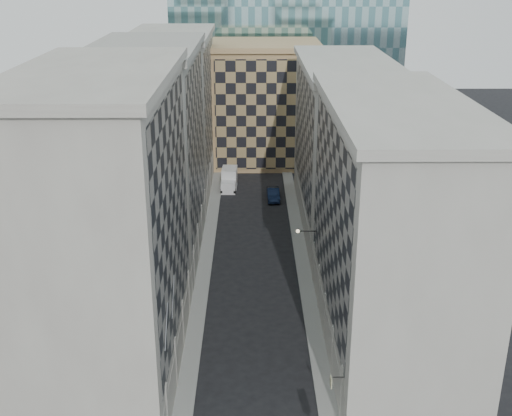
{
  "coord_description": "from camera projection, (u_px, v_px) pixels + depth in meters",
  "views": [
    {
      "loc": [
        -0.29,
        -32.54,
        30.49
      ],
      "look_at": [
        0.08,
        12.04,
        13.23
      ],
      "focal_mm": 45.0,
      "sensor_mm": 36.0,
      "label": 1
    }
  ],
  "objects": [
    {
      "name": "bldg_left_b",
      "position": [
        151.0,
        154.0,
        67.96
      ],
      "size": [
        10.8,
        22.8,
        22.7
      ],
      "color": "#9C9A91",
      "rests_on": "ground"
    },
    {
      "name": "bracket_lamp",
      "position": [
        300.0,
        231.0,
        61.53
      ],
      "size": [
        1.98,
        0.36,
        0.36
      ],
      "color": "black",
      "rests_on": "ground"
    },
    {
      "name": "box_truck",
      "position": [
        229.0,
        180.0,
        91.32
      ],
      "size": [
        2.3,
        5.23,
        2.83
      ],
      "rotation": [
        0.0,
        0.0,
        -0.04
      ],
      "color": "silver",
      "rests_on": "ground"
    },
    {
      "name": "bldg_left_a",
      "position": [
        108.0,
        231.0,
        47.26
      ],
      "size": [
        10.8,
        22.8,
        23.7
      ],
      "color": "#9D978E",
      "rests_on": "ground"
    },
    {
      "name": "bldg_right_a",
      "position": [
        389.0,
        228.0,
        51.7
      ],
      "size": [
        10.8,
        26.8,
        20.7
      ],
      "color": "#A5A197",
      "rests_on": "ground"
    },
    {
      "name": "sidewalk_west",
      "position": [
        205.0,
        262.0,
        69.26
      ],
      "size": [
        1.5,
        100.0,
        0.15
      ],
      "primitive_type": "cube",
      "color": "gray",
      "rests_on": "ground"
    },
    {
      "name": "flagpoles_left",
      "position": [
        170.0,
        311.0,
        44.02
      ],
      "size": [
        0.1,
        6.33,
        2.33
      ],
      "color": "gray",
      "rests_on": "ground"
    },
    {
      "name": "dark_car",
      "position": [
        273.0,
        194.0,
        87.13
      ],
      "size": [
        1.75,
        4.72,
        1.54
      ],
      "primitive_type": "imported",
      "rotation": [
        0.0,
        0.0,
        0.03
      ],
      "color": "#0F1B38",
      "rests_on": "ground"
    },
    {
      "name": "sidewalk_east",
      "position": [
        302.0,
        261.0,
        69.34
      ],
      "size": [
        1.5,
        100.0,
        0.15
      ],
      "primitive_type": "cube",
      "color": "gray",
      "rests_on": "ground"
    },
    {
      "name": "shop_sign",
      "position": [
        332.0,
        382.0,
        43.41
      ],
      "size": [
        0.93,
        0.68,
        0.76
      ],
      "rotation": [
        0.0,
        0.0,
        0.01
      ],
      "color": "black",
      "rests_on": "ground"
    },
    {
      "name": "bldg_left_c",
      "position": [
        174.0,
        112.0,
        88.65
      ],
      "size": [
        10.8,
        22.8,
        21.7
      ],
      "color": "#9D978E",
      "rests_on": "ground"
    },
    {
      "name": "bldg_right_b",
      "position": [
        344.0,
        144.0,
        77.05
      ],
      "size": [
        10.8,
        28.8,
        19.7
      ],
      "color": "#A5A197",
      "rests_on": "ground"
    },
    {
      "name": "tan_block",
      "position": [
        265.0,
        103.0,
        101.28
      ],
      "size": [
        16.8,
        14.8,
        18.8
      ],
      "color": "tan",
      "rests_on": "ground"
    }
  ]
}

